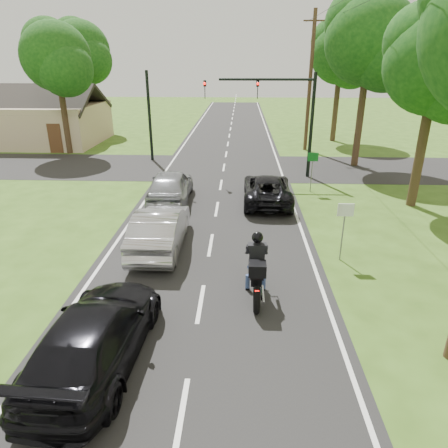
{
  "coord_description": "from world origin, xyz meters",
  "views": [
    {
      "loc": [
        1.11,
        -9.88,
        6.61
      ],
      "look_at": [
        0.56,
        3.0,
        1.3
      ],
      "focal_mm": 32.0,
      "sensor_mm": 36.0,
      "label": 1
    }
  ],
  "objects_px": {
    "silver_sedan": "(160,229)",
    "silver_suv": "(170,186)",
    "dark_suv": "(267,189)",
    "traffic_signal": "(280,106)",
    "sign_green": "(313,163)",
    "motorcycle_rider": "(256,272)",
    "utility_pole_far": "(310,82)",
    "dark_car_behind": "(96,335)",
    "sign_white": "(345,218)"
  },
  "relations": [
    {
      "from": "dark_suv",
      "to": "silver_suv",
      "type": "height_order",
      "value": "silver_suv"
    },
    {
      "from": "dark_car_behind",
      "to": "sign_green",
      "type": "bearing_deg",
      "value": -114.64
    },
    {
      "from": "utility_pole_far",
      "to": "traffic_signal",
      "type": "bearing_deg",
      "value": -109.68
    },
    {
      "from": "dark_suv",
      "to": "utility_pole_far",
      "type": "relative_size",
      "value": 0.49
    },
    {
      "from": "silver_sedan",
      "to": "dark_car_behind",
      "type": "xyz_separation_m",
      "value": [
        -0.31,
        -6.17,
        -0.04
      ]
    },
    {
      "from": "motorcycle_rider",
      "to": "sign_white",
      "type": "xyz_separation_m",
      "value": [
        3.08,
        2.53,
        0.77
      ]
    },
    {
      "from": "silver_suv",
      "to": "sign_green",
      "type": "bearing_deg",
      "value": -166.01
    },
    {
      "from": "traffic_signal",
      "to": "silver_sedan",
      "type": "bearing_deg",
      "value": -116.7
    },
    {
      "from": "silver_suv",
      "to": "sign_green",
      "type": "height_order",
      "value": "sign_green"
    },
    {
      "from": "motorcycle_rider",
      "to": "dark_car_behind",
      "type": "relative_size",
      "value": 0.48
    },
    {
      "from": "traffic_signal",
      "to": "sign_green",
      "type": "relative_size",
      "value": 3.0
    },
    {
      "from": "silver_suv",
      "to": "traffic_signal",
      "type": "relative_size",
      "value": 0.76
    },
    {
      "from": "utility_pole_far",
      "to": "motorcycle_rider",
      "type": "bearing_deg",
      "value": -101.98
    },
    {
      "from": "dark_car_behind",
      "to": "traffic_signal",
      "type": "height_order",
      "value": "traffic_signal"
    },
    {
      "from": "silver_suv",
      "to": "traffic_signal",
      "type": "distance_m",
      "value": 8.28
    },
    {
      "from": "traffic_signal",
      "to": "utility_pole_far",
      "type": "relative_size",
      "value": 0.64
    },
    {
      "from": "silver_suv",
      "to": "sign_white",
      "type": "height_order",
      "value": "sign_white"
    },
    {
      "from": "dark_car_behind",
      "to": "traffic_signal",
      "type": "distance_m",
      "value": 17.72
    },
    {
      "from": "silver_sedan",
      "to": "traffic_signal",
      "type": "height_order",
      "value": "traffic_signal"
    },
    {
      "from": "dark_car_behind",
      "to": "utility_pole_far",
      "type": "height_order",
      "value": "utility_pole_far"
    },
    {
      "from": "silver_sedan",
      "to": "silver_suv",
      "type": "distance_m",
      "value": 5.31
    },
    {
      "from": "motorcycle_rider",
      "to": "traffic_signal",
      "type": "xyz_separation_m",
      "value": [
        1.71,
        13.55,
        3.31
      ]
    },
    {
      "from": "sign_white",
      "to": "dark_suv",
      "type": "bearing_deg",
      "value": 110.08
    },
    {
      "from": "dark_suv",
      "to": "silver_suv",
      "type": "relative_size",
      "value": 1.02
    },
    {
      "from": "dark_car_behind",
      "to": "sign_green",
      "type": "xyz_separation_m",
      "value": [
        7.06,
        13.48,
        0.84
      ]
    },
    {
      "from": "silver_sedan",
      "to": "utility_pole_far",
      "type": "distance_m",
      "value": 20.47
    },
    {
      "from": "motorcycle_rider",
      "to": "sign_white",
      "type": "bearing_deg",
      "value": 40.0
    },
    {
      "from": "dark_suv",
      "to": "sign_white",
      "type": "relative_size",
      "value": 2.33
    },
    {
      "from": "dark_car_behind",
      "to": "sign_white",
      "type": "height_order",
      "value": "sign_white"
    },
    {
      "from": "sign_white",
      "to": "silver_sedan",
      "type": "bearing_deg",
      "value": 173.95
    },
    {
      "from": "silver_suv",
      "to": "utility_pole_far",
      "type": "xyz_separation_m",
      "value": [
        8.55,
        13.04,
        4.25
      ]
    },
    {
      "from": "traffic_signal",
      "to": "dark_car_behind",
      "type": "bearing_deg",
      "value": -108.44
    },
    {
      "from": "motorcycle_rider",
      "to": "utility_pole_far",
      "type": "height_order",
      "value": "utility_pole_far"
    },
    {
      "from": "dark_suv",
      "to": "silver_sedan",
      "type": "height_order",
      "value": "silver_sedan"
    },
    {
      "from": "silver_sedan",
      "to": "traffic_signal",
      "type": "bearing_deg",
      "value": -117.18
    },
    {
      "from": "motorcycle_rider",
      "to": "dark_suv",
      "type": "xyz_separation_m",
      "value": [
        0.82,
        8.7,
        -0.13
      ]
    },
    {
      "from": "traffic_signal",
      "to": "sign_green",
      "type": "xyz_separation_m",
      "value": [
        1.56,
        -3.02,
        -2.54
      ]
    },
    {
      "from": "dark_suv",
      "to": "sign_green",
      "type": "relative_size",
      "value": 2.33
    },
    {
      "from": "motorcycle_rider",
      "to": "utility_pole_far",
      "type": "distance_m",
      "value": 22.44
    },
    {
      "from": "silver_suv",
      "to": "utility_pole_far",
      "type": "height_order",
      "value": "utility_pole_far"
    },
    {
      "from": "silver_sedan",
      "to": "utility_pole_far",
      "type": "relative_size",
      "value": 0.47
    },
    {
      "from": "sign_white",
      "to": "sign_green",
      "type": "relative_size",
      "value": 1.0
    },
    {
      "from": "silver_sedan",
      "to": "silver_suv",
      "type": "xyz_separation_m",
      "value": [
        -0.49,
        5.29,
        0.04
      ]
    },
    {
      "from": "motorcycle_rider",
      "to": "dark_suv",
      "type": "height_order",
      "value": "motorcycle_rider"
    },
    {
      "from": "traffic_signal",
      "to": "sign_white",
      "type": "bearing_deg",
      "value": -82.95
    },
    {
      "from": "motorcycle_rider",
      "to": "sign_green",
      "type": "xyz_separation_m",
      "value": [
        3.28,
        10.53,
        0.77
      ]
    },
    {
      "from": "utility_pole_far",
      "to": "sign_white",
      "type": "relative_size",
      "value": 4.71
    },
    {
      "from": "motorcycle_rider",
      "to": "utility_pole_far",
      "type": "relative_size",
      "value": 0.25
    },
    {
      "from": "silver_suv",
      "to": "dark_car_behind",
      "type": "relative_size",
      "value": 0.95
    },
    {
      "from": "dark_suv",
      "to": "dark_car_behind",
      "type": "distance_m",
      "value": 12.53
    }
  ]
}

